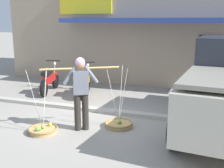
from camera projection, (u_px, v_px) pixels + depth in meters
name	position (u px, v px, depth m)	size (l,w,h in m)	color
ground_plane	(87.00, 120.00, 7.10)	(90.00, 90.00, 0.00)	gray
sidewalk_curb	(97.00, 110.00, 7.73)	(20.00, 0.24, 0.10)	#AEA89C
fruit_vendor	(81.00, 89.00, 6.24)	(1.54, 0.94, 1.70)	#2D2823
fruit_basket_left_side	(43.00, 129.00, 6.27)	(0.67, 0.67, 1.45)	tan
fruit_basket_right_side	(119.00, 124.00, 6.61)	(0.67, 0.67, 1.45)	tan
motorcycle_nearest_shop	(50.00, 80.00, 9.71)	(0.60, 1.79, 1.09)	black
motorcycle_second_in_row	(85.00, 82.00, 9.36)	(0.66, 1.78, 1.09)	black
storefront_building	(169.00, 30.00, 12.36)	(13.00, 6.00, 4.20)	tan
wooden_crate	(182.00, 97.00, 8.67)	(0.44, 0.36, 0.32)	olive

